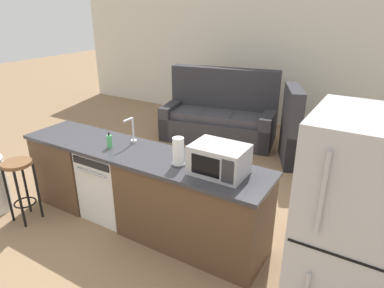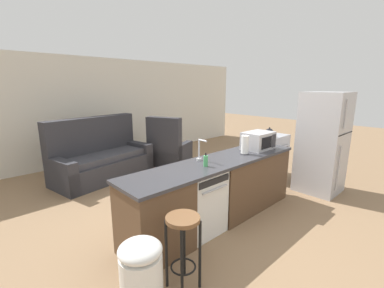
% 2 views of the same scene
% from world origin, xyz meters
% --- Properties ---
extents(ground_plane, '(24.00, 24.00, 0.00)m').
position_xyz_m(ground_plane, '(0.00, 0.00, 0.00)').
color(ground_plane, '#896B4C').
extents(wall_back, '(10.00, 0.06, 2.60)m').
position_xyz_m(wall_back, '(0.30, 4.20, 1.30)').
color(wall_back, silver).
rests_on(wall_back, ground_plane).
extents(kitchen_counter, '(2.94, 0.66, 0.90)m').
position_xyz_m(kitchen_counter, '(0.24, 0.00, 0.42)').
color(kitchen_counter, brown).
rests_on(kitchen_counter, ground_plane).
extents(dishwasher, '(0.58, 0.61, 0.84)m').
position_xyz_m(dishwasher, '(-0.25, -0.00, 0.42)').
color(dishwasher, white).
rests_on(dishwasher, ground_plane).
extents(stove_range, '(0.76, 0.68, 0.90)m').
position_xyz_m(stove_range, '(2.35, 0.55, 0.45)').
color(stove_range, '#A8AAB2').
rests_on(stove_range, ground_plane).
extents(refrigerator, '(0.72, 0.73, 1.81)m').
position_xyz_m(refrigerator, '(2.35, -0.55, 0.90)').
color(refrigerator, '#B7B7BC').
rests_on(refrigerator, ground_plane).
extents(microwave, '(0.50, 0.37, 0.28)m').
position_xyz_m(microwave, '(1.12, -0.00, 1.04)').
color(microwave, '#B7B7BC').
rests_on(microwave, kitchen_counter).
extents(sink_faucet, '(0.07, 0.18, 0.30)m').
position_xyz_m(sink_faucet, '(-0.05, 0.17, 1.03)').
color(sink_faucet, silver).
rests_on(sink_faucet, kitchen_counter).
extents(paper_towel_roll, '(0.14, 0.14, 0.28)m').
position_xyz_m(paper_towel_roll, '(0.70, -0.04, 1.04)').
color(paper_towel_roll, '#4C4C51').
rests_on(paper_towel_roll, kitchen_counter).
extents(soap_bottle, '(0.06, 0.06, 0.18)m').
position_xyz_m(soap_bottle, '(-0.17, -0.07, 0.97)').
color(soap_bottle, '#4CB266').
rests_on(soap_bottle, kitchen_counter).
extents(kettle, '(0.21, 0.17, 0.19)m').
position_xyz_m(kettle, '(2.18, 0.42, 0.99)').
color(kettle, black).
rests_on(kettle, stove_range).
extents(bar_stool, '(0.32, 0.32, 0.74)m').
position_xyz_m(bar_stool, '(-1.05, -0.63, 0.54)').
color(bar_stool, brown).
rests_on(bar_stool, ground_plane).
extents(trash_bin, '(0.35, 0.35, 0.74)m').
position_xyz_m(trash_bin, '(-1.54, -0.69, 0.38)').
color(trash_bin, white).
rests_on(trash_bin, ground_plane).
extents(couch, '(2.13, 1.25, 1.27)m').
position_xyz_m(couch, '(-0.30, 2.89, 0.39)').
color(couch, '#2D2D33').
rests_on(couch, ground_plane).
extents(armchair, '(1.07, 1.10, 1.20)m').
position_xyz_m(armchair, '(1.28, 2.59, 0.35)').
color(armchair, '#2D2D33').
rests_on(armchair, ground_plane).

